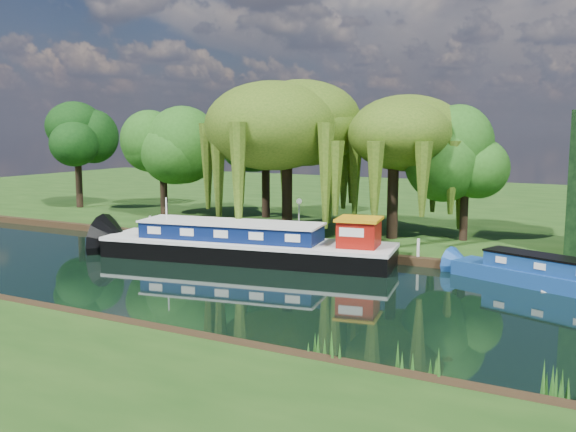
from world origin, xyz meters
The scene contains 15 objects.
ground centered at (0.00, 0.00, 0.00)m, with size 120.00×120.00×0.00m, color black.
far_bank centered at (0.00, 34.00, 0.23)m, with size 120.00×52.00×0.45m, color #193D10.
dutch_barge centered at (0.18, 4.89, 0.88)m, with size 17.28×6.74×3.56m.
narrowboat centered at (16.79, 6.02, 0.58)m, with size 11.23×5.50×1.64m.
red_dinghy centered at (-6.62, 6.76, 0.00)m, with size 2.56×3.59×0.74m, color maroon.
white_cruiser centered at (15.79, 6.39, 0.00)m, with size 2.26×2.61×1.38m, color silver.
willow_left centered at (-1.08, 11.79, 7.45)m, with size 8.04×8.04×9.64m.
willow_right centered at (5.73, 13.36, 6.45)m, with size 6.75×6.75×8.23m.
tree_far_left centered at (-13.31, 13.94, 6.17)m, with size 5.19×5.19×8.36m.
tree_far_back centered at (-24.00, 15.33, 6.27)m, with size 4.95×4.95×8.33m.
tree_far_mid centered at (-6.28, 17.82, 6.69)m, with size 5.54×5.54×9.06m.
tree_far_right centered at (9.94, 14.77, 5.43)m, with size 4.42×4.42×7.23m.
lamppost centered at (0.50, 10.50, 2.42)m, with size 0.36×0.36×2.56m.
mooring_posts centered at (-0.50, 8.40, 0.95)m, with size 19.16×0.16×1.00m.
reeds_near centered at (6.87, -7.57, 0.55)m, with size 33.70×1.50×1.10m.
Camera 1 is at (19.27, -25.45, 7.53)m, focal length 40.00 mm.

